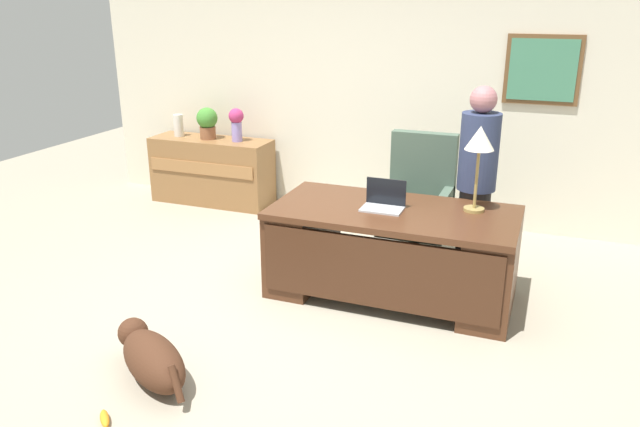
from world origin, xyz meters
name	(u,v)px	position (x,y,z in m)	size (l,w,h in m)	color
ground_plane	(298,318)	(0.00, 0.00, 0.00)	(12.00, 12.00, 0.00)	#9E937F
back_wall	(393,92)	(0.01, 2.60, 1.35)	(7.00, 0.16, 2.70)	beige
desk	(391,250)	(0.55, 0.62, 0.40)	(1.91, 0.95, 0.73)	#4C2B19
credenza	(212,171)	(-2.04, 2.25, 0.38)	(1.42, 0.50, 0.76)	olive
armchair	(418,205)	(0.56, 1.50, 0.50)	(0.60, 0.59, 1.15)	#475B4C
person_standing	(476,182)	(1.09, 1.25, 0.85)	(0.32, 0.32, 1.64)	#262323
dog_lying	(151,357)	(-0.55, -1.06, 0.15)	(0.76, 0.62, 0.30)	#472819
laptop	(384,201)	(0.47, 0.65, 0.79)	(0.32, 0.22, 0.22)	#B2B5BA
desk_lamp	(480,144)	(1.14, 0.84, 1.26)	(0.22, 0.22, 0.67)	#9E8447
vase_with_flowers	(236,122)	(-1.69, 2.25, 0.98)	(0.17, 0.17, 0.37)	#9585D4
vase_empty	(178,125)	(-2.46, 2.25, 0.89)	(0.11, 0.11, 0.26)	silver
potted_plant	(207,122)	(-2.07, 2.25, 0.96)	(0.24, 0.24, 0.36)	brown
dog_toy_bone	(105,419)	(-0.55, -1.52, 0.03)	(0.16, 0.05, 0.05)	orange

